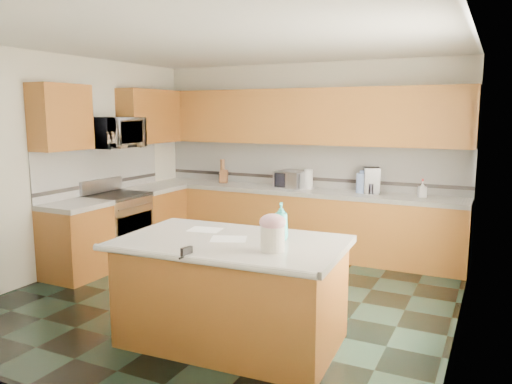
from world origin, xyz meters
The scene contains 52 objects.
floor centered at (0.00, 0.00, 0.00)m, with size 4.60×4.60×0.00m, color black.
ceiling centered at (0.00, 0.00, 2.70)m, with size 4.60×4.60×0.00m, color white.
wall_back centered at (0.00, 2.32, 1.35)m, with size 4.60×0.04×2.70m, color silver.
wall_front centered at (0.00, -2.32, 1.35)m, with size 4.60×0.04×2.70m, color silver.
wall_left centered at (-2.32, 0.00, 1.35)m, with size 0.04×4.60×2.70m, color silver.
wall_right centered at (2.32, 0.00, 1.35)m, with size 0.04×4.60×2.70m, color silver.
back_base_cab centered at (0.00, 2.00, 0.43)m, with size 4.60×0.60×0.86m, color #4A260B.
back_countertop centered at (0.00, 2.00, 0.89)m, with size 4.60×0.64×0.06m, color silver.
back_upper_cab centered at (0.00, 2.13, 1.94)m, with size 4.60×0.33×0.78m, color #4A260B.
back_backsplash centered at (0.00, 2.29, 1.24)m, with size 4.60×0.02×0.63m, color silver.
back_accent_band centered at (0.00, 2.28, 1.04)m, with size 4.60×0.01×0.05m, color black.
left_base_cab_rear centered at (-2.00, 1.29, 0.43)m, with size 0.60×0.82×0.86m, color #4A260B.
left_counter_rear centered at (-2.00, 1.29, 0.89)m, with size 0.64×0.82×0.06m, color silver.
left_base_cab_front centered at (-2.00, -0.24, 0.43)m, with size 0.60×0.72×0.86m, color #4A260B.
left_counter_front centered at (-2.00, -0.24, 0.89)m, with size 0.64×0.72×0.06m, color silver.
left_backsplash centered at (-2.29, 0.55, 1.24)m, with size 0.02×2.30×0.63m, color silver.
left_accent_band centered at (-2.28, 0.55, 1.04)m, with size 0.01×2.30×0.05m, color black.
left_upper_cab_rear centered at (-2.13, 1.42, 1.94)m, with size 0.33×1.09×0.78m, color #4A260B.
left_upper_cab_front centered at (-2.13, -0.24, 1.94)m, with size 0.33×0.72×0.78m, color #4A260B.
range_body centered at (-2.00, 0.50, 0.44)m, with size 0.60×0.76×0.88m, color #B7B7BC.
range_oven_door centered at (-1.71, 0.50, 0.40)m, with size 0.02×0.68×0.55m, color black.
range_cooktop centered at (-2.00, 0.50, 0.90)m, with size 0.62×0.78×0.04m, color black.
range_handle centered at (-1.68, 0.50, 0.78)m, with size 0.02×0.02×0.66m, color #B7B7BC.
range_backguard centered at (-2.26, 0.50, 1.02)m, with size 0.06×0.76×0.18m, color #B7B7BC.
microwave centered at (-2.00, 0.50, 1.73)m, with size 0.73×0.50×0.41m, color #B7B7BC.
island_base centered at (0.55, -0.94, 0.43)m, with size 1.80×1.03×0.86m, color #4A260B.
island_top centered at (0.55, -0.94, 0.89)m, with size 1.90×1.13×0.06m, color silver.
island_bullnose centered at (0.55, -1.50, 0.89)m, with size 0.06×0.06×1.90m, color silver.
treat_jar centered at (1.01, -1.11, 1.02)m, with size 0.19×0.19×0.20m, color silver.
treat_jar_lid centered at (1.01, -1.11, 1.15)m, with size 0.21×0.21×0.13m, color #CE91A1.
treat_jar_knob centered at (1.01, -1.11, 1.20)m, with size 0.02×0.02×0.07m, color tan.
treat_jar_knob_end_l centered at (0.98, -1.11, 1.20)m, with size 0.04×0.04×0.04m, color tan.
treat_jar_knob_end_r centered at (1.05, -1.11, 1.20)m, with size 0.04×0.04×0.04m, color tan.
soap_bottle_island centered at (0.93, -0.76, 1.08)m, with size 0.12×0.12×0.32m, color #31BEBA.
paper_sheet_a centered at (0.52, -0.94, 0.92)m, with size 0.30×0.23×0.00m, color white.
paper_sheet_b centered at (0.16, -0.73, 0.92)m, with size 0.29×0.22×0.00m, color white.
clamp_body centered at (0.46, -1.48, 0.93)m, with size 0.03×0.10×0.09m, color black.
clamp_handle centered at (0.46, -1.55, 0.91)m, with size 0.02×0.02×0.07m, color black.
knife_block centered at (-1.24, 2.05, 1.02)m, with size 0.11×0.09×0.20m, color #472814.
utensil_crock centered at (-1.28, 2.08, 0.99)m, with size 0.12×0.12×0.15m, color black.
utensil_bundle centered at (-1.28, 2.08, 1.18)m, with size 0.07×0.07×0.22m, color #472814.
toaster_oven centered at (-0.13, 2.05, 1.04)m, with size 0.42×0.29×0.24m, color #B7B7BC.
toaster_oven_door centered at (-0.13, 1.91, 1.04)m, with size 0.38×0.01×0.20m, color black.
paper_towel centered at (0.12, 2.10, 1.06)m, with size 0.12×0.12×0.28m, color white.
paper_towel_base centered at (0.12, 2.10, 0.93)m, with size 0.19×0.19×0.01m, color #B7B7BC.
water_jug centered at (0.91, 2.06, 1.05)m, with size 0.16×0.16×0.27m, color #7291D2.
water_jug_neck centered at (0.91, 2.06, 1.21)m, with size 0.08×0.08×0.04m, color #7291D2.
coffee_maker centered at (1.03, 2.08, 1.09)m, with size 0.20×0.23×0.35m, color black.
coffee_carafe centered at (1.03, 2.03, 0.99)m, with size 0.14×0.14×0.14m, color black.
soap_bottle_back centered at (1.69, 2.05, 1.02)m, with size 0.09×0.10×0.21m, color white.
soap_back_cap centered at (1.69, 2.05, 1.14)m, with size 0.02×0.02×0.03m, color red.
window_light_proxy centered at (2.29, -0.20, 1.50)m, with size 0.02×1.40×1.10m, color white.
Camera 1 is at (2.57, -4.56, 1.99)m, focal length 35.00 mm.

